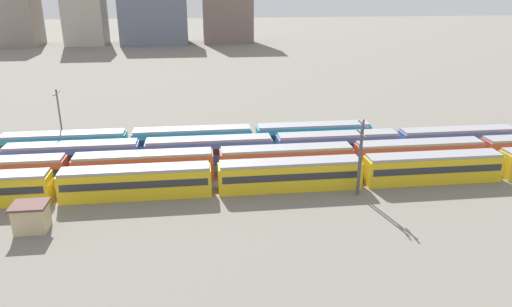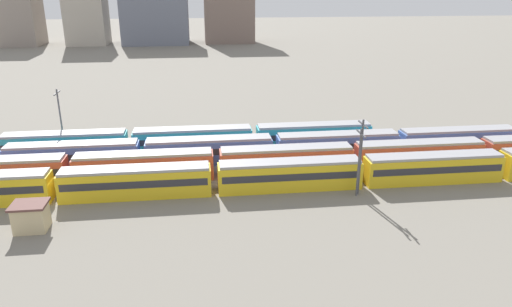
{
  "view_description": "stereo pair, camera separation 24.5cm",
  "coord_description": "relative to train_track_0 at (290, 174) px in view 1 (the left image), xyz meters",
  "views": [
    {
      "loc": [
        18.65,
        -54.0,
        24.59
      ],
      "look_at": [
        26.43,
        7.8,
        2.04
      ],
      "focal_mm": 33.24,
      "sensor_mm": 36.0,
      "label": 1
    },
    {
      "loc": [
        18.89,
        -54.03,
        24.59
      ],
      "look_at": [
        26.43,
        7.8,
        2.04
      ],
      "focal_mm": 33.24,
      "sensor_mm": 36.0,
      "label": 2
    }
  ],
  "objects": [
    {
      "name": "distant_building_3",
      "position": [
        3.09,
        156.01,
        13.65
      ],
      "size": [
        20.9,
        14.01,
        31.12
      ],
      "primitive_type": "cube",
      "color": "#7A665B",
      "rests_on": "ground_plane"
    },
    {
      "name": "ground_plane",
      "position": [
        -29.76,
        7.8,
        -1.9
      ],
      "size": [
        600.0,
        600.0,
        0.0
      ],
      "primitive_type": "plane",
      "color": "slate"
    },
    {
      "name": "train_track_3",
      "position": [
        -12.12,
        15.6,
        -0.0
      ],
      "size": [
        55.8,
        3.06,
        3.75
      ],
      "color": "teal",
      "rests_on": "ground_plane"
    },
    {
      "name": "distant_building_0",
      "position": [
        -82.19,
        156.01,
        12.83
      ],
      "size": [
        15.13,
        16.75,
        29.46
      ],
      "primitive_type": "cube",
      "color": "gray",
      "rests_on": "ground_plane"
    },
    {
      "name": "train_track_2",
      "position": [
        -0.32,
        10.4,
        0.0
      ],
      "size": [
        74.7,
        3.06,
        3.75
      ],
      "color": "#4C70BC",
      "rests_on": "ground_plane"
    },
    {
      "name": "catenary_pole_1",
      "position": [
        -31.98,
        18.51,
        3.47
      ],
      "size": [
        0.24,
        3.2,
        9.66
      ],
      "color": "#4C4C51",
      "rests_on": "ground_plane"
    },
    {
      "name": "catenary_pole_2",
      "position": [
        7.73,
        -3.11,
        2.89
      ],
      "size": [
        0.24,
        3.2,
        8.54
      ],
      "color": "#4C4C51",
      "rests_on": "ground_plane"
    },
    {
      "name": "distant_building_1",
      "position": [
        -55.78,
        156.01,
        15.54
      ],
      "size": [
        15.81,
        15.83,
        34.89
      ],
      "primitive_type": "cube",
      "color": "#B2A899",
      "rests_on": "ground_plane"
    },
    {
      "name": "distant_building_2",
      "position": [
        -27.8,
        156.01,
        11.85
      ],
      "size": [
        27.23,
        20.08,
        27.5
      ],
      "primitive_type": "cube",
      "color": "slate",
      "rests_on": "ground_plane"
    },
    {
      "name": "signal_hut",
      "position": [
        -28.9,
        -7.22,
        -0.35
      ],
      "size": [
        3.6,
        3.0,
        3.04
      ],
      "color": "#C6B284",
      "rests_on": "ground_plane"
    },
    {
      "name": "train_track_0",
      "position": [
        0.0,
        0.0,
        0.0
      ],
      "size": [
        93.6,
        3.06,
        3.75
      ],
      "color": "yellow",
      "rests_on": "ground_plane"
    },
    {
      "name": "train_track_1",
      "position": [
        0.49,
        5.2,
        0.0
      ],
      "size": [
        93.6,
        3.06,
        3.75
      ],
      "color": "#BC4C38",
      "rests_on": "ground_plane"
    },
    {
      "name": "catenary_pole_0",
      "position": [
        8.04,
        -2.72,
        3.4
      ],
      "size": [
        0.24,
        3.2,
        9.53
      ],
      "color": "#4C4C51",
      "rests_on": "ground_plane"
    }
  ]
}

